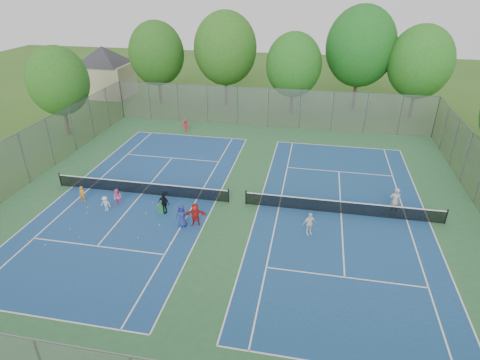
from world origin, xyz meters
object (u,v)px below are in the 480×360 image
(net_right, at_px, (342,208))
(instructor, at_px, (395,201))
(net_left, at_px, (141,188))
(ball_crate, at_px, (165,192))
(ball_hopper, at_px, (161,209))

(net_right, xyz_separation_m, instructor, (3.32, 0.61, 0.51))
(net_left, height_order, net_right, same)
(ball_crate, height_order, instructor, instructor)
(instructor, bearing_deg, net_left, 2.22)
(net_right, distance_m, ball_crate, 12.36)
(net_left, relative_size, ball_hopper, 20.66)
(net_left, height_order, instructor, instructor)
(ball_hopper, bearing_deg, net_left, 136.02)
(ball_crate, distance_m, instructor, 15.69)
(ball_hopper, xyz_separation_m, instructor, (15.00, 2.85, 0.66))
(ball_hopper, distance_m, instructor, 15.28)
(net_right, bearing_deg, net_left, 180.00)
(net_right, xyz_separation_m, ball_hopper, (-11.68, -2.24, -0.14))
(net_left, bearing_deg, net_right, 0.00)
(net_right, height_order, instructor, instructor)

